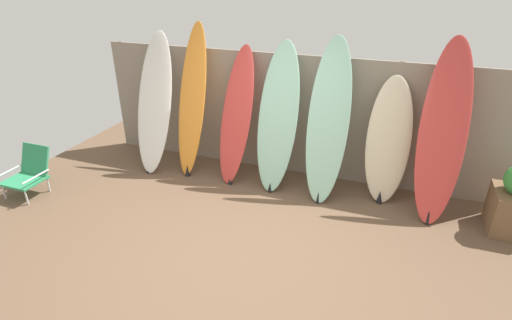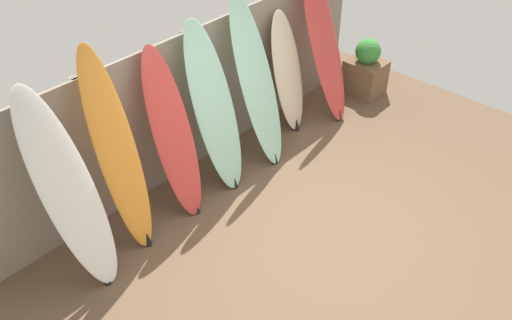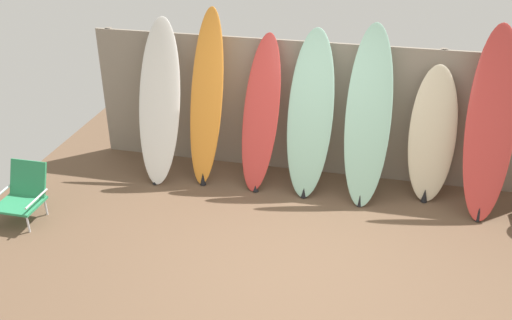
% 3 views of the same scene
% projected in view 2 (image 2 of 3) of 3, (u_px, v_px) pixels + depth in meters
% --- Properties ---
extents(ground, '(7.68, 7.68, 0.00)m').
position_uv_depth(ground, '(320.00, 233.00, 6.35)').
color(ground, brown).
extents(fence_back, '(6.08, 0.11, 1.80)m').
position_uv_depth(fence_back, '(192.00, 101.00, 6.87)').
color(fence_back, gray).
rests_on(fence_back, ground).
extents(surfboard_white_0, '(0.62, 0.90, 2.05)m').
position_uv_depth(surfboard_white_0, '(68.00, 191.00, 5.36)').
color(surfboard_white_0, white).
rests_on(surfboard_white_0, ground).
extents(surfboard_orange_1, '(0.49, 0.73, 2.21)m').
position_uv_depth(surfboard_orange_1, '(118.00, 154.00, 5.70)').
color(surfboard_orange_1, orange).
rests_on(surfboard_orange_1, ground).
extents(surfboard_red_2, '(0.55, 0.76, 1.93)m').
position_uv_depth(surfboard_red_2, '(173.00, 135.00, 6.20)').
color(surfboard_red_2, '#D13D38').
rests_on(surfboard_red_2, ground).
extents(surfboard_seafoam_3, '(0.57, 0.71, 2.03)m').
position_uv_depth(surfboard_seafoam_3, '(215.00, 109.00, 6.53)').
color(surfboard_seafoam_3, '#9ED6BC').
rests_on(surfboard_seafoam_3, ground).
extents(surfboard_seafoam_4, '(0.57, 0.76, 2.12)m').
position_uv_depth(surfboard_seafoam_4, '(257.00, 84.00, 6.90)').
color(surfboard_seafoam_4, '#9ED6BC').
rests_on(surfboard_seafoam_4, ground).
extents(surfboard_cream_5, '(0.60, 0.51, 1.67)m').
position_uv_depth(surfboard_cream_5, '(288.00, 73.00, 7.58)').
color(surfboard_cream_5, beige).
rests_on(surfboard_cream_5, ground).
extents(surfboard_red_6, '(0.56, 0.84, 2.19)m').
position_uv_depth(surfboard_red_6, '(325.00, 44.00, 7.71)').
color(surfboard_red_6, '#D13D38').
rests_on(surfboard_red_6, ground).
extents(planter_box, '(0.48, 0.55, 0.87)m').
position_uv_depth(planter_box, '(366.00, 70.00, 8.58)').
color(planter_box, brown).
rests_on(planter_box, ground).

